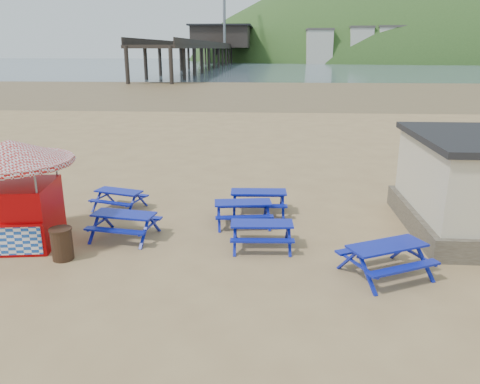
# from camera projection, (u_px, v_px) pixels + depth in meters

# --- Properties ---
(ground) EXTENTS (400.00, 400.00, 0.00)m
(ground) POSITION_uv_depth(u_px,v_px,m) (198.00, 235.00, 14.96)
(ground) COLOR tan
(ground) RESTS_ON ground
(wet_sand) EXTENTS (400.00, 400.00, 0.00)m
(wet_sand) POSITION_uv_depth(u_px,v_px,m) (256.00, 90.00, 67.42)
(wet_sand) COLOR olive
(wet_sand) RESTS_ON ground
(sea) EXTENTS (400.00, 400.00, 0.00)m
(sea) POSITION_uv_depth(u_px,v_px,m) (266.00, 64.00, 177.10)
(sea) COLOR #4C606D
(sea) RESTS_ON ground
(picnic_table_blue_a) EXTENTS (2.03, 1.81, 0.72)m
(picnic_table_blue_a) POSITION_uv_depth(u_px,v_px,m) (119.00, 200.00, 17.26)
(picnic_table_blue_a) COLOR #0F2A9C
(picnic_table_blue_a) RESTS_ON ground
(picnic_table_blue_b) EXTENTS (2.08, 1.76, 0.79)m
(picnic_table_blue_b) POSITION_uv_depth(u_px,v_px,m) (243.00, 213.00, 15.78)
(picnic_table_blue_b) COLOR #0F2A9C
(picnic_table_blue_b) RESTS_ON ground
(picnic_table_blue_c) EXTENTS (1.85, 1.52, 0.75)m
(picnic_table_blue_c) POSITION_uv_depth(u_px,v_px,m) (454.00, 224.00, 14.82)
(picnic_table_blue_c) COLOR #0F2A9C
(picnic_table_blue_c) RESTS_ON ground
(picnic_table_blue_d) EXTENTS (2.15, 1.84, 0.81)m
(picnic_table_blue_d) POSITION_uv_depth(u_px,v_px,m) (125.00, 226.00, 14.63)
(picnic_table_blue_d) COLOR #0F2A9C
(picnic_table_blue_d) RESTS_ON ground
(picnic_table_blue_e) EXTENTS (1.91, 1.57, 0.77)m
(picnic_table_blue_e) POSITION_uv_depth(u_px,v_px,m) (262.00, 235.00, 13.95)
(picnic_table_blue_e) COLOR #0F2A9C
(picnic_table_blue_e) RESTS_ON ground
(picnic_table_blue_f) EXTENTS (2.59, 2.40, 0.87)m
(picnic_table_blue_f) POSITION_uv_depth(u_px,v_px,m) (386.00, 260.00, 12.17)
(picnic_table_blue_f) COLOR #0F2A9C
(picnic_table_blue_f) RESTS_ON ground
(picnic_table_yellow) EXTENTS (2.11, 1.79, 0.80)m
(picnic_table_yellow) POSITION_uv_depth(u_px,v_px,m) (10.00, 215.00, 15.56)
(picnic_table_yellow) COLOR #A7D62D
(picnic_table_yellow) RESTS_ON ground
(ice_cream_kiosk) EXTENTS (4.06, 4.06, 3.21)m
(ice_cream_kiosk) POSITION_uv_depth(u_px,v_px,m) (14.00, 180.00, 13.72)
(ice_cream_kiosk) COLOR #B80206
(ice_cream_kiosk) RESTS_ON ground
(litter_bin) EXTENTS (0.63, 0.63, 0.93)m
(litter_bin) POSITION_uv_depth(u_px,v_px,m) (62.00, 244.00, 13.10)
(litter_bin) COLOR #392716
(litter_bin) RESTS_ON ground
(pier) EXTENTS (24.00, 220.00, 39.29)m
(pier) POSITION_uv_depth(u_px,v_px,m) (221.00, 49.00, 184.46)
(pier) COLOR black
(pier) RESTS_ON ground
(headland_town) EXTENTS (264.00, 144.00, 108.00)m
(headland_town) POSITION_uv_depth(u_px,v_px,m) (449.00, 81.00, 231.32)
(headland_town) COLOR #2D4C1E
(headland_town) RESTS_ON ground
(picnic_table_blue_g) EXTENTS (2.04, 1.68, 0.83)m
(picnic_table_blue_g) POSITION_uv_depth(u_px,v_px,m) (258.00, 202.00, 16.83)
(picnic_table_blue_g) COLOR #0F2A9C
(picnic_table_blue_g) RESTS_ON ground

